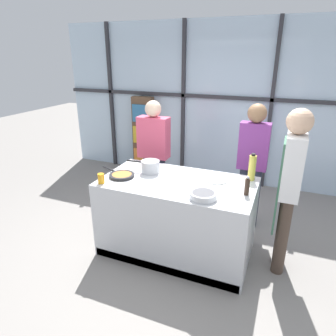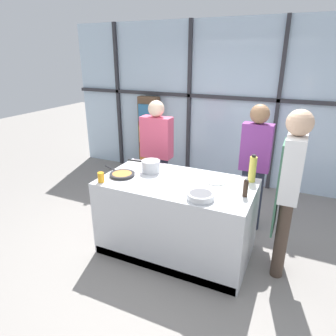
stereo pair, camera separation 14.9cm
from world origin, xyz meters
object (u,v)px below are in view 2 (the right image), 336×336
Objects in this scene: oil_bottle at (253,169)px; juice_glass_near at (101,177)px; frying_pan at (122,174)px; spectator_far_left at (157,150)px; pepper_grinder at (246,188)px; chef at (289,185)px; white_plate at (216,181)px; mixing_bowl at (201,196)px; saucepan at (151,166)px; spectator_center_left at (255,159)px.

oil_bottle is 1.68m from juice_glass_near.
frying_pan is 0.27m from juice_glass_near.
spectator_far_left is 1.75m from pepper_grinder.
chef reaches higher than juice_glass_near.
frying_pan is 1.42m from pepper_grinder.
chef reaches higher than white_plate.
spectator_far_left is 6.08× the size of mixing_bowl.
saucepan is 0.61m from juice_glass_near.
saucepan is at bearing 170.91° from pepper_grinder.
oil_bottle reaches higher than pepper_grinder.
oil_bottle reaches higher than juice_glass_near.
spectator_center_left is 0.95m from pepper_grinder.
pepper_grinder reaches higher than saucepan.
mixing_bowl is at bearing 75.26° from spectator_center_left.
saucepan reaches higher than juice_glass_near.
chef is 0.89m from mixing_bowl.
chef is 6.57× the size of mixing_bowl.
frying_pan is 1.59× the size of oil_bottle.
mixing_bowl is (-0.31, -1.19, -0.05)m from spectator_center_left.
spectator_far_left is at bearing 87.32° from juice_glass_near.
oil_bottle is at bearing 60.48° from mixing_bowl.
chef is 1.98m from juice_glass_near.
pepper_grinder reaches higher than white_plate.
chef is 1.06× the size of spectator_center_left.
spectator_center_left is at bearing 34.74° from saucepan.
saucepan is 1.18m from oil_bottle.
mixing_bowl is 1.15m from juice_glass_near.
saucepan is 0.81m from white_plate.
oil_bottle is at bearing 91.39° from pepper_grinder.
oil_bottle is at bearing 159.85° from spectator_far_left.
pepper_grinder is (1.42, 0.06, 0.08)m from frying_pan.
oil_bottle is (0.06, -0.54, 0.06)m from spectator_center_left.
spectator_center_left reaches higher than spectator_far_left.
juice_glass_near is (-1.92, -0.50, -0.07)m from chef.
spectator_center_left is 4.05× the size of saucepan.
saucepan is 0.90m from mixing_bowl.
frying_pan is 2.21× the size of white_plate.
saucepan is at bearing 53.82° from juice_glass_near.
mixing_bowl is 0.46m from pepper_grinder.
saucepan reaches higher than mixing_bowl.
frying_pan is at bearing -161.55° from oil_bottle.
frying_pan is at bearing 169.78° from mixing_bowl.
juice_glass_near is at bearing -155.31° from white_plate.
spectator_center_left is at bearing 67.81° from white_plate.
spectator_center_left is (-0.46, 0.76, -0.04)m from chef.
chef is 0.44m from pepper_grinder.
chef is at bearing 14.59° from juice_glass_near.
white_plate is at bearing 24.69° from juice_glass_near.
spectator_center_left is at bearing -180.00° from spectator_far_left.
white_plate is 0.47m from mixing_bowl.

